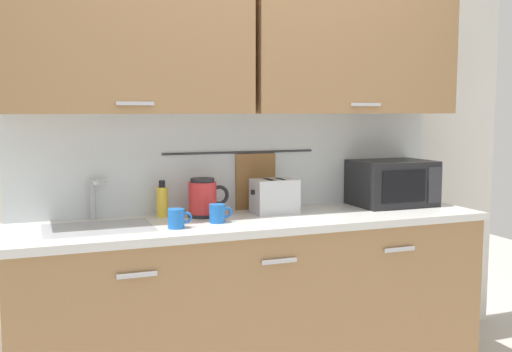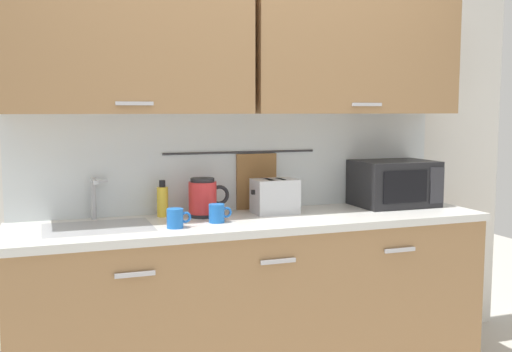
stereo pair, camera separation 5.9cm
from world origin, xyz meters
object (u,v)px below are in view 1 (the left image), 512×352
object	(u,v)px
microwave	(392,183)
mug_by_kettle	(218,213)
electric_kettle	(203,198)
toaster	(274,196)
dish_soap_bottle	(162,201)
mug_near_sink	(177,219)

from	to	relation	value
microwave	mug_by_kettle	xyz separation A→B (m)	(-1.15, -0.16, -0.09)
electric_kettle	microwave	bearing A→B (deg)	-1.29
microwave	electric_kettle	xyz separation A→B (m)	(-1.17, 0.03, -0.03)
electric_kettle	toaster	world-z (taller)	electric_kettle
microwave	dish_soap_bottle	bearing A→B (deg)	175.91
microwave	toaster	xyz separation A→B (m)	(-0.77, -0.01, -0.04)
mug_by_kettle	microwave	bearing A→B (deg)	8.19
electric_kettle	mug_by_kettle	bearing A→B (deg)	-83.68
mug_near_sink	toaster	distance (m)	0.65
electric_kettle	mug_near_sink	xyz separation A→B (m)	(-0.21, -0.26, -0.05)
electric_kettle	toaster	size ratio (longest dim) A/B	0.89
microwave	mug_near_sink	distance (m)	1.40
dish_soap_bottle	mug_by_kettle	bearing A→B (deg)	-49.08
mug_near_sink	mug_by_kettle	distance (m)	0.24
dish_soap_bottle	mug_by_kettle	world-z (taller)	dish_soap_bottle
electric_kettle	dish_soap_bottle	size ratio (longest dim) A/B	1.16
microwave	electric_kettle	distance (m)	1.17
electric_kettle	dish_soap_bottle	world-z (taller)	electric_kettle
mug_near_sink	electric_kettle	bearing A→B (deg)	51.28
electric_kettle	mug_by_kettle	xyz separation A→B (m)	(0.02, -0.19, -0.05)
microwave	mug_near_sink	bearing A→B (deg)	-170.39
mug_by_kettle	electric_kettle	bearing A→B (deg)	96.32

